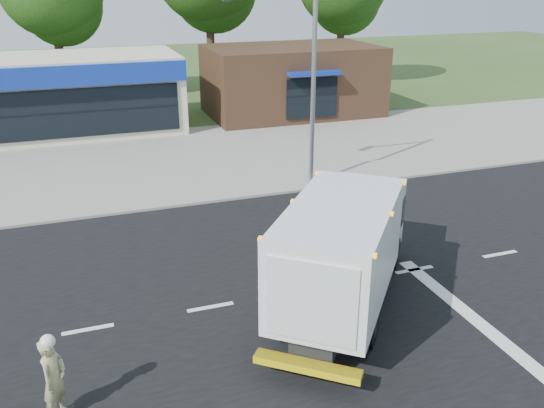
# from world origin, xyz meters

# --- Properties ---
(ground) EXTENTS (120.00, 120.00, 0.00)m
(ground) POSITION_xyz_m (0.00, 0.00, 0.00)
(ground) COLOR #385123
(ground) RESTS_ON ground
(road_asphalt) EXTENTS (60.00, 14.00, 0.02)m
(road_asphalt) POSITION_xyz_m (0.00, 0.00, 0.00)
(road_asphalt) COLOR black
(road_asphalt) RESTS_ON ground
(sidewalk) EXTENTS (60.00, 2.40, 0.12)m
(sidewalk) POSITION_xyz_m (0.00, 8.20, 0.06)
(sidewalk) COLOR gray
(sidewalk) RESTS_ON ground
(parking_apron) EXTENTS (60.00, 9.00, 0.02)m
(parking_apron) POSITION_xyz_m (0.00, 14.00, 0.01)
(parking_apron) COLOR gray
(parking_apron) RESTS_ON ground
(lane_markings) EXTENTS (55.20, 7.00, 0.01)m
(lane_markings) POSITION_xyz_m (1.35, -1.35, 0.02)
(lane_markings) COLOR silver
(lane_markings) RESTS_ON road_asphalt
(ems_box_truck) EXTENTS (5.98, 6.72, 3.07)m
(ems_box_truck) POSITION_xyz_m (0.19, -1.07, 1.77)
(ems_box_truck) COLOR black
(ems_box_truck) RESTS_ON ground
(emergency_worker) EXTENTS (0.67, 0.75, 1.84)m
(emergency_worker) POSITION_xyz_m (-6.65, -2.82, 0.90)
(emergency_worker) COLOR tan
(emergency_worker) RESTS_ON ground
(retail_strip_mall) EXTENTS (18.00, 6.20, 4.00)m
(retail_strip_mall) POSITION_xyz_m (-9.00, 19.93, 2.01)
(retail_strip_mall) COLOR beige
(retail_strip_mall) RESTS_ON ground
(brown_storefront) EXTENTS (10.00, 6.70, 4.00)m
(brown_storefront) POSITION_xyz_m (7.00, 19.98, 2.00)
(brown_storefront) COLOR #382316
(brown_storefront) RESTS_ON ground
(traffic_signal_pole) EXTENTS (3.51, 0.25, 8.00)m
(traffic_signal_pole) POSITION_xyz_m (2.35, 7.60, 4.92)
(traffic_signal_pole) COLOR gray
(traffic_signal_pole) RESTS_ON ground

